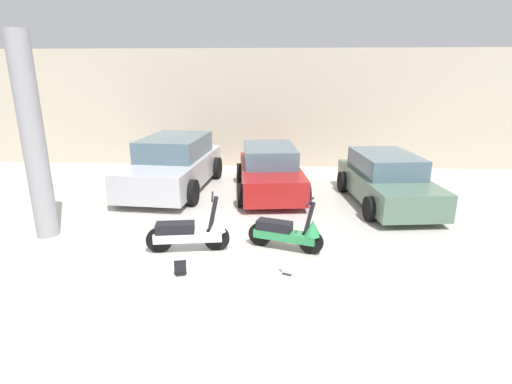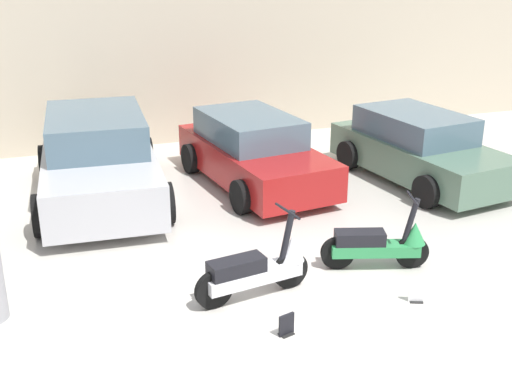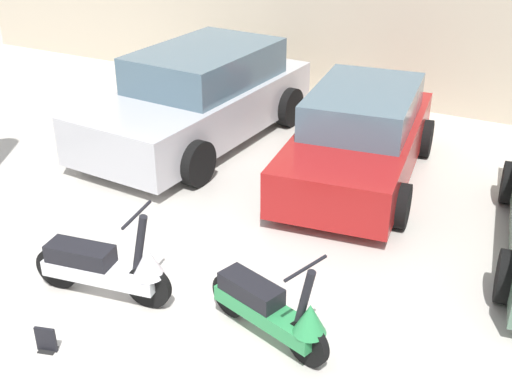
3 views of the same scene
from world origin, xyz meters
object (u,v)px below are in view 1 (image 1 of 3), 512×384
(placard_near_left_scooter, at_px, (180,268))
(placard_near_right_scooter, at_px, (288,268))
(support_column_side, at_px, (33,139))
(car_rear_right, at_px, (387,180))
(scooter_front_left, at_px, (192,232))
(car_rear_left, at_px, (174,164))
(scooter_front_right, at_px, (288,232))
(car_rear_center, at_px, (270,171))

(placard_near_left_scooter, distance_m, placard_near_right_scooter, 1.80)
(placard_near_left_scooter, relative_size, support_column_side, 0.06)
(car_rear_right, height_order, support_column_side, support_column_side)
(scooter_front_left, height_order, placard_near_left_scooter, scooter_front_left)
(car_rear_left, height_order, placard_near_left_scooter, car_rear_left)
(car_rear_right, relative_size, placard_near_right_scooter, 15.02)
(scooter_front_right, xyz_separation_m, car_rear_center, (-0.49, 3.81, 0.25))
(car_rear_left, relative_size, support_column_side, 1.12)
(car_rear_right, bearing_deg, car_rear_left, -107.10)
(scooter_front_left, relative_size, car_rear_left, 0.35)
(car_rear_right, bearing_deg, support_column_side, -78.09)
(car_rear_left, bearing_deg, car_rear_right, 84.14)
(support_column_side, bearing_deg, car_rear_left, 64.43)
(scooter_front_right, bearing_deg, car_rear_left, 146.81)
(scooter_front_left, relative_size, placard_near_right_scooter, 5.98)
(car_rear_center, xyz_separation_m, car_rear_right, (3.01, -0.81, -0.01))
(car_rear_center, distance_m, placard_near_left_scooter, 5.11)
(scooter_front_right, relative_size, support_column_side, 0.36)
(car_rear_left, height_order, car_rear_right, car_rear_left)
(car_rear_left, bearing_deg, placard_near_left_scooter, 19.78)
(scooter_front_left, xyz_separation_m, car_rear_left, (-1.44, 4.17, 0.32))
(car_rear_center, relative_size, placard_near_left_scooter, 15.12)
(scooter_front_right, relative_size, placard_near_right_scooter, 5.50)
(scooter_front_right, height_order, car_rear_right, car_rear_right)
(car_rear_left, xyz_separation_m, placard_near_left_scooter, (1.45, -5.10, -0.59))
(placard_near_left_scooter, bearing_deg, car_rear_right, 43.46)
(car_rear_center, xyz_separation_m, placard_near_right_scooter, (0.47, -4.77, -0.50))
(car_rear_right, bearing_deg, placard_near_right_scooter, -39.90)
(car_rear_center, bearing_deg, scooter_front_left, -25.31)
(car_rear_center, distance_m, support_column_side, 5.82)
(scooter_front_right, relative_size, car_rear_center, 0.36)
(scooter_front_right, xyz_separation_m, placard_near_left_scooter, (-1.81, -1.10, -0.25))
(scooter_front_left, relative_size, car_rear_center, 0.40)
(scooter_front_left, xyz_separation_m, car_rear_right, (4.33, 3.17, 0.22))
(placard_near_left_scooter, bearing_deg, support_column_side, 154.81)
(support_column_side, bearing_deg, car_rear_right, 19.18)
(support_column_side, bearing_deg, placard_near_right_scooter, -15.21)
(car_rear_center, height_order, support_column_side, support_column_side)
(scooter_front_right, height_order, placard_near_left_scooter, scooter_front_right)
(car_rear_center, bearing_deg, placard_near_left_scooter, -21.92)
(scooter_front_right, bearing_deg, placard_near_right_scooter, -73.17)
(scooter_front_left, xyz_separation_m, car_rear_center, (1.33, 3.98, 0.23))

